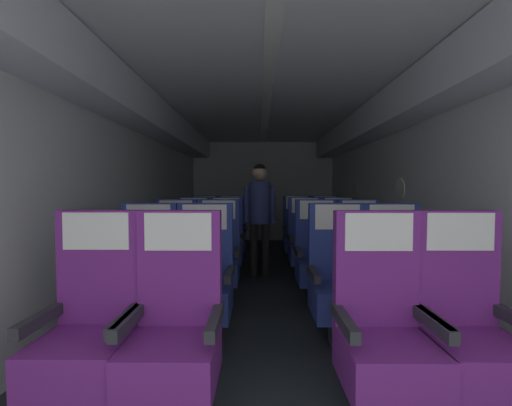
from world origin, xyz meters
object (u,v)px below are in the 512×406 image
object	(u,v)px
seat_c_left_aisle	(218,259)
seat_b_left_aisle	(203,283)
seat_c_left_window	(174,259)
seat_e_left_window	(204,235)
seat_a_left_window	(89,332)
seat_d_left_aisle	(226,244)
flight_attendant	(260,208)
seat_c_right_window	(318,259)
seat_d_right_aisle	(340,244)
seat_c_right_aisle	(361,259)
seat_a_left_aisle	(175,334)
seat_b_left_window	(146,283)
seat_d_right_window	(306,245)
seat_e_left_aisle	(231,235)
seat_e_right_aisle	(326,235)
seat_a_right_window	(384,335)
seat_d_left_window	(193,244)
seat_b_right_window	(339,283)
seat_e_right_window	(298,235)
seat_a_right_aisle	(468,334)
seat_b_right_aisle	(395,284)

from	to	relation	value
seat_c_left_aisle	seat_b_left_aisle	bearing A→B (deg)	-90.35
seat_c_left_window	seat_e_left_window	size ratio (longest dim) A/B	1.00
seat_c_left_window	seat_c_left_aisle	distance (m)	0.46
seat_a_left_window	seat_b_left_aisle	bearing A→B (deg)	63.93
seat_c_left_aisle	seat_d_left_aisle	size ratio (longest dim) A/B	1.00
seat_e_left_window	flight_attendant	world-z (taller)	flight_attendant
seat_a_left_window	seat_c_right_window	world-z (taller)	same
seat_d_right_aisle	seat_c_right_aisle	bearing A→B (deg)	-89.64
seat_a_left_aisle	seat_b_left_window	bearing A→B (deg)	116.19
flight_attendant	seat_d_right_window	bearing A→B (deg)	-6.29
seat_a_left_aisle	seat_e_left_aisle	size ratio (longest dim) A/B	1.00
seat_a_left_aisle	seat_c_right_aisle	xyz separation A→B (m)	(1.51, 1.86, 0.00)
seat_b_left_window	seat_c_left_window	bearing A→B (deg)	90.15
seat_e_left_aisle	seat_e_left_window	bearing A→B (deg)	179.89
seat_a_left_window	seat_c_right_window	xyz separation A→B (m)	(1.49, 1.82, 0.00)
seat_b_left_window	seat_e_right_aisle	xyz separation A→B (m)	(1.97, 2.77, 0.00)
seat_a_left_window	seat_c_right_aisle	size ratio (longest dim) A/B	1.00
seat_a_left_aisle	seat_e_right_aisle	size ratio (longest dim) A/B	1.00
seat_a_right_window	seat_b_left_aisle	size ratio (longest dim) A/B	1.00
seat_c_right_aisle	seat_d_left_window	distance (m)	2.16
seat_a_left_window	seat_b_right_window	world-z (taller)	same
seat_d_left_aisle	seat_e_right_window	distance (m)	1.39
seat_c_left_aisle	seat_b_left_window	bearing A→B (deg)	-116.52
seat_d_left_aisle	seat_e_left_aisle	world-z (taller)	same
seat_a_left_window	seat_e_left_window	world-z (taller)	same
seat_c_right_aisle	seat_d_left_aisle	distance (m)	1.78
seat_b_right_window	seat_c_right_aisle	size ratio (longest dim) A/B	1.00
seat_a_left_aisle	seat_e_right_window	distance (m)	3.84
seat_c_right_window	seat_d_right_aisle	size ratio (longest dim) A/B	1.00
flight_attendant	seat_a_right_aisle	bearing A→B (deg)	-62.32
seat_b_left_window	seat_b_left_aisle	bearing A→B (deg)	-1.31
seat_c_left_window	seat_e_right_window	world-z (taller)	same
seat_d_left_window	seat_c_left_aisle	bearing A→B (deg)	-64.51
seat_b_left_aisle	seat_c_right_window	world-z (taller)	same
seat_e_right_window	seat_b_right_aisle	bearing A→B (deg)	-81.01
seat_a_right_aisle	seat_e_left_window	size ratio (longest dim) A/B	1.00
seat_a_left_aisle	seat_e_left_aisle	xyz separation A→B (m)	(-0.01, 3.70, 0.00)
seat_a_right_window	seat_b_right_window	distance (m)	0.94
seat_b_left_aisle	seat_d_left_aisle	world-z (taller)	same
seat_d_left_aisle	seat_a_right_aisle	bearing A→B (deg)	-61.56
seat_b_right_window	seat_c_left_aisle	xyz separation A→B (m)	(-1.06, 0.92, 0.00)
seat_c_left_window	seat_c_left_aisle	bearing A→B (deg)	0.37
seat_e_left_window	seat_a_right_aisle	bearing A→B (deg)	-62.23
seat_d_right_window	seat_e_right_window	size ratio (longest dim) A/B	1.00
seat_c_right_aisle	seat_d_right_aisle	world-z (taller)	same
seat_b_right_window	seat_e_right_window	bearing A→B (deg)	90.18
seat_d_left_window	flight_attendant	bearing A→B (deg)	8.29
seat_b_right_aisle	seat_c_left_aisle	world-z (taller)	same
seat_b_right_aisle	seat_c_left_aisle	distance (m)	1.76
seat_d_right_aisle	seat_e_right_window	xyz separation A→B (m)	(-0.45, 0.92, 0.00)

